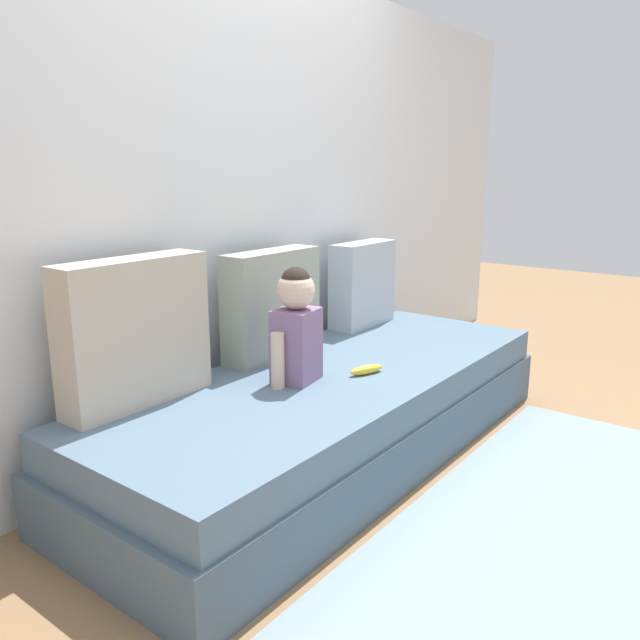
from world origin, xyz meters
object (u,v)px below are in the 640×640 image
Objects in this scene: throw_pillow_right at (362,284)px; throw_pillow_center at (272,304)px; couch at (334,412)px; throw_pillow_left at (135,332)px; banana at (366,370)px; toddler at (296,325)px.

throw_pillow_center is at bearing 180.00° from throw_pillow_right.
couch is 0.98m from throw_pillow_left.
throw_pillow_left is 1.54m from throw_pillow_right.
throw_pillow_center is 0.56m from banana.
banana is at bearing -73.40° from couch.
couch is at bearing -154.60° from throw_pillow_right.
throw_pillow_right is at bearing 0.00° from throw_pillow_center.
throw_pillow_right is at bearing 18.11° from toddler.
banana is (-0.72, -0.51, -0.22)m from throw_pillow_right.
throw_pillow_center is at bearing 90.00° from couch.
banana is at bearing -144.93° from throw_pillow_right.
throw_pillow_left reaches higher than couch.
banana is at bearing -37.62° from toddler.
throw_pillow_center reaches higher than toddler.
throw_pillow_left is at bearing 180.00° from throw_pillow_center.
couch is 4.16× the size of throw_pillow_left.
throw_pillow_right is 1.02m from toddler.
throw_pillow_center is 3.11× the size of banana.
couch is 5.24× the size of throw_pillow_right.
throw_pillow_left reaches higher than toddler.
throw_pillow_center is 0.77m from throw_pillow_right.
banana is (0.04, -0.14, 0.22)m from couch.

